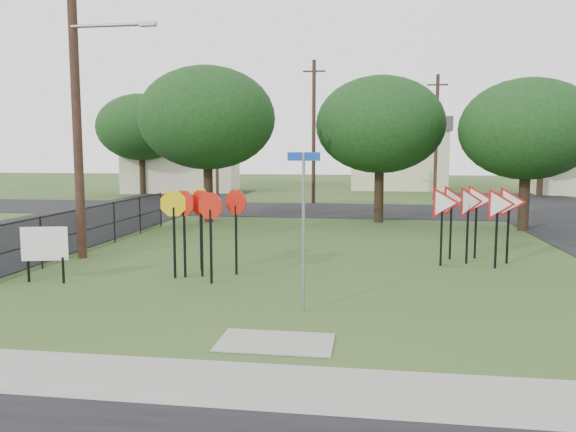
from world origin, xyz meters
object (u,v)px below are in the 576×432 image
(street_name_sign, at_px, (303,222))
(yield_sign_cluster, at_px, (474,205))
(info_board, at_px, (45,246))
(stop_sign_cluster, at_px, (201,212))

(street_name_sign, bearing_deg, yield_sign_cluster, 52.69)
(street_name_sign, relative_size, info_board, 2.31)
(stop_sign_cluster, distance_m, yield_sign_cluster, 7.99)
(street_name_sign, relative_size, stop_sign_cluster, 1.42)
(yield_sign_cluster, height_order, info_board, yield_sign_cluster)
(info_board, bearing_deg, street_name_sign, -13.14)
(stop_sign_cluster, bearing_deg, yield_sign_cluster, 21.35)
(info_board, bearing_deg, yield_sign_cluster, 20.57)
(stop_sign_cluster, xyz_separation_m, info_board, (-3.70, -1.27, -0.78))
(stop_sign_cluster, height_order, info_board, stop_sign_cluster)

